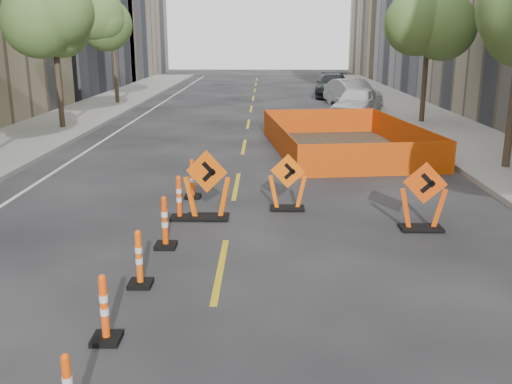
{
  "coord_description": "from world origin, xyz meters",
  "views": [
    {
      "loc": [
        0.8,
        -5.66,
        4.1
      ],
      "look_at": [
        0.63,
        5.33,
        1.1
      ],
      "focal_mm": 40.0,
      "sensor_mm": 36.0,
      "label": 1
    }
  ],
  "objects_px": {
    "chevron_sign_center": "(288,182)",
    "parked_car_mid": "(352,93)",
    "channelizer_4": "(104,308)",
    "channelizer_7": "(179,198)",
    "channelizer_5": "(139,258)",
    "channelizer_6": "(165,222)",
    "channelizer_8": "(192,179)",
    "parked_car_far": "(333,85)",
    "chevron_sign_left": "(207,185)",
    "chevron_sign_right": "(424,196)",
    "parked_car_near": "(357,103)"
  },
  "relations": [
    {
      "from": "chevron_sign_center",
      "to": "parked_car_mid",
      "type": "bearing_deg",
      "value": 90.36
    },
    {
      "from": "channelizer_4",
      "to": "channelizer_7",
      "type": "relative_size",
      "value": 0.96
    },
    {
      "from": "channelizer_5",
      "to": "channelizer_6",
      "type": "bearing_deg",
      "value": 86.16
    },
    {
      "from": "channelizer_6",
      "to": "channelizer_8",
      "type": "distance_m",
      "value": 3.67
    },
    {
      "from": "parked_car_far",
      "to": "chevron_sign_left",
      "type": "bearing_deg",
      "value": -93.41
    },
    {
      "from": "parked_car_mid",
      "to": "chevron_sign_right",
      "type": "bearing_deg",
      "value": -111.65
    },
    {
      "from": "channelizer_7",
      "to": "parked_car_mid",
      "type": "distance_m",
      "value": 23.57
    },
    {
      "from": "parked_car_mid",
      "to": "channelizer_6",
      "type": "bearing_deg",
      "value": -123.77
    },
    {
      "from": "parked_car_near",
      "to": "parked_car_mid",
      "type": "distance_m",
      "value": 5.49
    },
    {
      "from": "chevron_sign_right",
      "to": "channelizer_7",
      "type": "bearing_deg",
      "value": -171.73
    },
    {
      "from": "channelizer_5",
      "to": "parked_car_mid",
      "type": "height_order",
      "value": "parked_car_mid"
    },
    {
      "from": "channelizer_8",
      "to": "parked_car_mid",
      "type": "xyz_separation_m",
      "value": [
        7.18,
        20.59,
        0.29
      ]
    },
    {
      "from": "parked_car_near",
      "to": "parked_car_mid",
      "type": "bearing_deg",
      "value": 106.0
    },
    {
      "from": "chevron_sign_left",
      "to": "chevron_sign_right",
      "type": "relative_size",
      "value": 1.07
    },
    {
      "from": "channelizer_8",
      "to": "parked_car_near",
      "type": "relative_size",
      "value": 0.22
    },
    {
      "from": "channelizer_6",
      "to": "parked_car_near",
      "type": "relative_size",
      "value": 0.22
    },
    {
      "from": "chevron_sign_right",
      "to": "parked_car_near",
      "type": "distance_m",
      "value": 17.67
    },
    {
      "from": "channelizer_5",
      "to": "channelizer_6",
      "type": "relative_size",
      "value": 0.93
    },
    {
      "from": "channelizer_4",
      "to": "channelizer_8",
      "type": "xyz_separation_m",
      "value": [
        0.3,
        7.34,
        0.02
      ]
    },
    {
      "from": "channelizer_7",
      "to": "parked_car_mid",
      "type": "xyz_separation_m",
      "value": [
        7.26,
        22.43,
        0.29
      ]
    },
    {
      "from": "channelizer_8",
      "to": "chevron_sign_center",
      "type": "relative_size",
      "value": 0.75
    },
    {
      "from": "channelizer_6",
      "to": "chevron_sign_right",
      "type": "relative_size",
      "value": 0.7
    },
    {
      "from": "channelizer_5",
      "to": "parked_car_far",
      "type": "distance_m",
      "value": 32.63
    },
    {
      "from": "channelizer_8",
      "to": "chevron_sign_left",
      "type": "bearing_deg",
      "value": -72.27
    },
    {
      "from": "chevron_sign_right",
      "to": "parked_car_far",
      "type": "bearing_deg",
      "value": 102.56
    },
    {
      "from": "channelizer_5",
      "to": "channelizer_6",
      "type": "height_order",
      "value": "channelizer_6"
    },
    {
      "from": "chevron_sign_center",
      "to": "parked_car_mid",
      "type": "distance_m",
      "value": 22.12
    },
    {
      "from": "channelizer_7",
      "to": "parked_car_near",
      "type": "bearing_deg",
      "value": 68.42
    },
    {
      "from": "channelizer_8",
      "to": "chevron_sign_left",
      "type": "xyz_separation_m",
      "value": [
        0.57,
        -1.79,
        0.29
      ]
    },
    {
      "from": "chevron_sign_center",
      "to": "parked_car_near",
      "type": "height_order",
      "value": "parked_car_near"
    },
    {
      "from": "channelizer_6",
      "to": "channelizer_8",
      "type": "xyz_separation_m",
      "value": [
        0.09,
        3.67,
        -0.01
      ]
    },
    {
      "from": "channelizer_4",
      "to": "parked_car_far",
      "type": "distance_m",
      "value": 34.44
    },
    {
      "from": "channelizer_8",
      "to": "channelizer_5",
      "type": "bearing_deg",
      "value": -92.27
    },
    {
      "from": "parked_car_far",
      "to": "channelizer_6",
      "type": "bearing_deg",
      "value": -93.88
    },
    {
      "from": "channelizer_7",
      "to": "parked_car_near",
      "type": "relative_size",
      "value": 0.22
    },
    {
      "from": "parked_car_near",
      "to": "parked_car_far",
      "type": "xyz_separation_m",
      "value": [
        0.06,
        11.25,
        -0.03
      ]
    },
    {
      "from": "channelizer_7",
      "to": "channelizer_4",
      "type": "bearing_deg",
      "value": -92.35
    },
    {
      "from": "chevron_sign_center",
      "to": "parked_car_far",
      "type": "relative_size",
      "value": 0.26
    },
    {
      "from": "channelizer_6",
      "to": "parked_car_mid",
      "type": "xyz_separation_m",
      "value": [
        7.28,
        24.26,
        0.27
      ]
    },
    {
      "from": "chevron_sign_left",
      "to": "chevron_sign_right",
      "type": "bearing_deg",
      "value": 5.38
    },
    {
      "from": "channelizer_5",
      "to": "channelizer_8",
      "type": "xyz_separation_m",
      "value": [
        0.22,
        5.51,
        0.02
      ]
    },
    {
      "from": "channelizer_6",
      "to": "parked_car_far",
      "type": "height_order",
      "value": "parked_car_far"
    },
    {
      "from": "parked_car_near",
      "to": "parked_car_far",
      "type": "relative_size",
      "value": 0.88
    },
    {
      "from": "channelizer_4",
      "to": "chevron_sign_center",
      "type": "distance_m",
      "value": 6.9
    },
    {
      "from": "channelizer_4",
      "to": "parked_car_mid",
      "type": "distance_m",
      "value": 28.92
    },
    {
      "from": "chevron_sign_center",
      "to": "parked_car_far",
      "type": "xyz_separation_m",
      "value": [
        4.24,
        27.4,
        0.1
      ]
    },
    {
      "from": "channelizer_5",
      "to": "parked_car_near",
      "type": "distance_m",
      "value": 21.74
    },
    {
      "from": "chevron_sign_center",
      "to": "chevron_sign_right",
      "type": "relative_size",
      "value": 0.91
    },
    {
      "from": "chevron_sign_center",
      "to": "channelizer_6",
      "type": "bearing_deg",
      "value": -121.12
    },
    {
      "from": "channelizer_6",
      "to": "chevron_sign_center",
      "type": "height_order",
      "value": "chevron_sign_center"
    }
  ]
}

